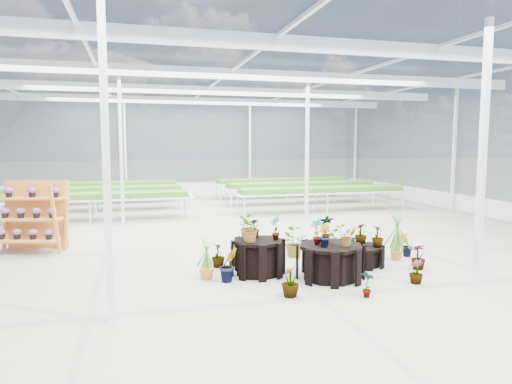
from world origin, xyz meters
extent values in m
plane|color=gray|center=(0.00, 0.00, 0.00)|extent=(24.00, 24.00, 0.00)
cylinder|color=black|center=(-0.43, -2.31, 0.33)|extent=(1.08, 1.08, 0.67)
cylinder|color=black|center=(0.77, -2.91, 0.32)|extent=(1.50, 1.50, 0.64)
cylinder|color=black|center=(1.77, -2.21, 0.20)|extent=(1.01, 1.01, 0.40)
imported|color=#37701F|center=(-0.61, -2.09, 0.88)|extent=(0.43, 0.47, 0.43)
imported|color=#37701F|center=(-0.12, -2.40, 0.90)|extent=(0.20, 0.26, 0.46)
imported|color=#37701F|center=(-0.44, -2.07, 0.85)|extent=(0.21, 0.21, 0.36)
imported|color=#37701F|center=(-0.64, -2.49, 0.91)|extent=(0.52, 0.55, 0.49)
imported|color=#37701F|center=(0.53, -2.84, 0.88)|extent=(0.27, 0.31, 0.49)
imported|color=#37701F|center=(0.96, -3.11, 0.82)|extent=(0.34, 0.30, 0.37)
imported|color=#37701F|center=(0.78, -2.69, 0.89)|extent=(0.30, 0.22, 0.51)
imported|color=#37701F|center=(0.57, -3.05, 0.84)|extent=(0.18, 0.23, 0.41)
imported|color=#37701F|center=(1.57, -2.15, 0.59)|extent=(0.26, 0.27, 0.38)
imported|color=#37701F|center=(2.02, -2.38, 0.62)|extent=(0.25, 0.25, 0.44)
imported|color=#37701F|center=(1.83, -2.05, 0.62)|extent=(0.33, 0.33, 0.44)
imported|color=#37701F|center=(-1.06, -2.60, 0.31)|extent=(0.41, 0.36, 0.62)
imported|color=#37701F|center=(-1.06, -1.59, 0.25)|extent=(0.34, 0.34, 0.49)
imported|color=#37701F|center=(-0.26, -3.65, 0.26)|extent=(0.38, 0.38, 0.52)
imported|color=#37701F|center=(0.92, -4.00, 0.22)|extent=(0.26, 0.28, 0.44)
imported|color=#37701F|center=(2.11, -3.56, 0.22)|extent=(0.26, 0.26, 0.43)
imported|color=#37701F|center=(2.70, -2.77, 0.25)|extent=(0.30, 0.30, 0.50)
imported|color=#37701F|center=(3.06, -1.79, 0.25)|extent=(0.34, 0.31, 0.51)
imported|color=#37701F|center=(1.50, -1.26, 0.29)|extent=(0.55, 0.61, 0.58)
imported|color=#37701F|center=(0.67, -1.15, 0.31)|extent=(0.72, 0.74, 0.63)
imported|color=#37701F|center=(-0.71, -1.57, 0.27)|extent=(0.33, 0.33, 0.54)
camera|label=1|loc=(-2.65, -10.40, 2.45)|focal=32.00mm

